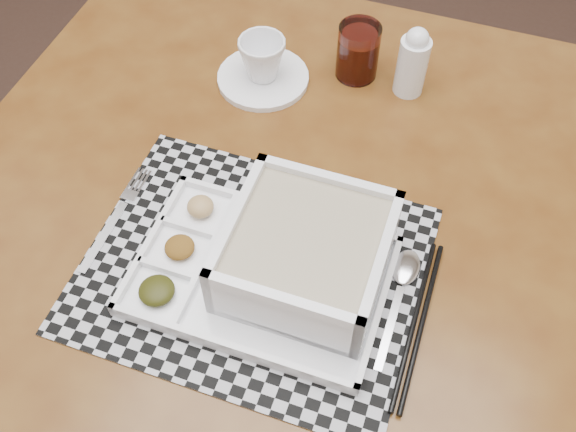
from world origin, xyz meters
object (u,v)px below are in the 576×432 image
at_px(juice_glass, 358,53).
at_px(creamer_bottle, 413,62).
at_px(dining_table, 279,229).
at_px(serving_tray, 294,259).
at_px(cup, 262,59).

bearing_deg(juice_glass, creamer_bottle, -4.38).
distance_m(dining_table, serving_tray, 0.17).
bearing_deg(creamer_bottle, cup, -164.73).
xyz_separation_m(cup, creamer_bottle, (0.23, 0.06, 0.01)).
xyz_separation_m(juice_glass, creamer_bottle, (0.09, -0.01, 0.02)).
distance_m(serving_tray, creamer_bottle, 0.40).
height_order(dining_table, creamer_bottle, creamer_bottle).
bearing_deg(creamer_bottle, serving_tray, -97.41).
bearing_deg(dining_table, creamer_bottle, 67.79).
distance_m(dining_table, creamer_bottle, 0.33).
height_order(dining_table, juice_glass, juice_glass).
relative_size(dining_table, creamer_bottle, 8.30).
bearing_deg(serving_tray, cup, 118.04).
height_order(serving_tray, cup, serving_tray).
bearing_deg(cup, juice_glass, 39.69).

